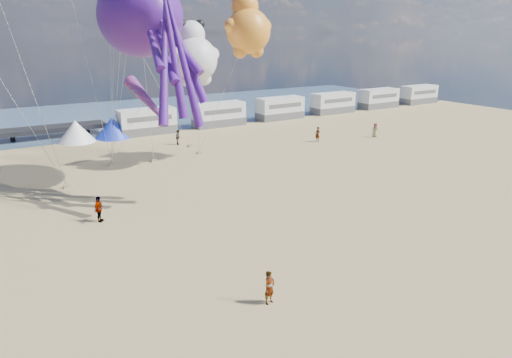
% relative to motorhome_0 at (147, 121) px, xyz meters
% --- Properties ---
extents(ground, '(120.00, 120.00, 0.00)m').
position_rel_motorhome_0_xyz_m(ground, '(-6.00, -40.00, -1.50)').
color(ground, tan).
rests_on(ground, ground).
extents(water, '(120.00, 120.00, 0.00)m').
position_rel_motorhome_0_xyz_m(water, '(-6.00, 15.00, -1.48)').
color(water, '#3C5773').
rests_on(water, ground).
extents(motorhome_0, '(6.60, 2.50, 3.00)m').
position_rel_motorhome_0_xyz_m(motorhome_0, '(0.00, 0.00, 0.00)').
color(motorhome_0, silver).
rests_on(motorhome_0, ground).
extents(motorhome_1, '(6.60, 2.50, 3.00)m').
position_rel_motorhome_0_xyz_m(motorhome_1, '(9.50, 0.00, 0.00)').
color(motorhome_1, silver).
rests_on(motorhome_1, ground).
extents(motorhome_2, '(6.60, 2.50, 3.00)m').
position_rel_motorhome_0_xyz_m(motorhome_2, '(19.00, 0.00, 0.00)').
color(motorhome_2, silver).
rests_on(motorhome_2, ground).
extents(motorhome_3, '(6.60, 2.50, 3.00)m').
position_rel_motorhome_0_xyz_m(motorhome_3, '(28.50, 0.00, 0.00)').
color(motorhome_3, silver).
rests_on(motorhome_3, ground).
extents(motorhome_4, '(6.60, 2.50, 3.00)m').
position_rel_motorhome_0_xyz_m(motorhome_4, '(38.00, 0.00, 0.00)').
color(motorhome_4, silver).
rests_on(motorhome_4, ground).
extents(motorhome_5, '(6.60, 2.50, 3.00)m').
position_rel_motorhome_0_xyz_m(motorhome_5, '(47.50, 0.00, 0.00)').
color(motorhome_5, silver).
rests_on(motorhome_5, ground).
extents(tent_white, '(4.00, 4.00, 2.40)m').
position_rel_motorhome_0_xyz_m(tent_white, '(-8.00, 0.00, -0.30)').
color(tent_white, white).
rests_on(tent_white, ground).
extents(tent_blue, '(4.00, 4.00, 2.40)m').
position_rel_motorhome_0_xyz_m(tent_blue, '(-4.00, 0.00, -0.30)').
color(tent_blue, '#1933CC').
rests_on(tent_blue, ground).
extents(standing_person, '(0.64, 0.51, 1.55)m').
position_rel_motorhome_0_xyz_m(standing_person, '(-7.11, -37.39, -0.72)').
color(standing_person, tan).
rests_on(standing_person, ground).
extents(beachgoer_0, '(0.69, 0.62, 1.59)m').
position_rel_motorhome_0_xyz_m(beachgoer_0, '(21.73, -15.32, -0.70)').
color(beachgoer_0, '#7F6659').
rests_on(beachgoer_0, ground).
extents(beachgoer_1, '(0.69, 0.88, 1.58)m').
position_rel_motorhome_0_xyz_m(beachgoer_1, '(1.09, -6.97, -0.71)').
color(beachgoer_1, '#7F6659').
rests_on(beachgoer_1, ground).
extents(beachgoer_3, '(1.18, 1.24, 1.69)m').
position_rel_motorhome_0_xyz_m(beachgoer_3, '(-11.27, -24.08, -0.66)').
color(beachgoer_3, '#7F6659').
rests_on(beachgoer_3, ground).
extents(beachgoer_5, '(0.74, 1.58, 1.64)m').
position_rel_motorhome_0_xyz_m(beachgoer_5, '(14.62, -13.72, -0.68)').
color(beachgoer_5, '#7F6659').
rests_on(beachgoer_5, ground).
extents(sandbag_a, '(0.50, 0.35, 0.22)m').
position_rel_motorhome_0_xyz_m(sandbag_a, '(-11.84, -16.00, -1.39)').
color(sandbag_a, gray).
rests_on(sandbag_a, ground).
extents(sandbag_b, '(0.50, 0.35, 0.22)m').
position_rel_motorhome_0_xyz_m(sandbag_b, '(-3.57, -12.23, -1.39)').
color(sandbag_b, gray).
rests_on(sandbag_b, ground).
extents(sandbag_c, '(0.50, 0.35, 0.22)m').
position_rel_motorhome_0_xyz_m(sandbag_c, '(1.28, -11.75, -1.39)').
color(sandbag_c, gray).
rests_on(sandbag_c, ground).
extents(sandbag_d, '(0.50, 0.35, 0.22)m').
position_rel_motorhome_0_xyz_m(sandbag_d, '(1.73, -8.56, -1.39)').
color(sandbag_d, gray).
rests_on(sandbag_d, ground).
extents(sandbag_e, '(0.50, 0.35, 0.22)m').
position_rel_motorhome_0_xyz_m(sandbag_e, '(-7.22, -11.52, -1.39)').
color(sandbag_e, gray).
rests_on(sandbag_e, ground).
extents(kite_octopus_purple, '(6.77, 11.67, 12.52)m').
position_rel_motorhome_0_xyz_m(kite_octopus_purple, '(-5.58, -17.39, 11.09)').
color(kite_octopus_purple, '#491885').
extents(kite_panda, '(4.70, 4.45, 6.38)m').
position_rel_motorhome_0_xyz_m(kite_panda, '(-0.58, -15.82, 7.80)').
color(kite_panda, silver).
extents(kite_teddy_orange, '(5.69, 5.49, 6.71)m').
position_rel_motorhome_0_xyz_m(kite_teddy_orange, '(4.65, -15.75, 10.07)').
color(kite_teddy_orange, orange).
extents(windsock_right, '(1.75, 4.37, 4.28)m').
position_rel_motorhome_0_xyz_m(windsock_right, '(-6.94, -21.52, 5.71)').
color(windsock_right, red).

